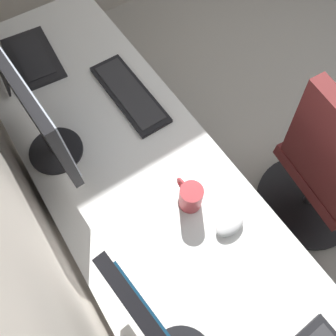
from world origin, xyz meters
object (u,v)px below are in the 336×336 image
monitor_primary (34,112)px  mouse_main (230,225)px  drawer_pedestal (117,181)px  laptop_leftmost (18,55)px  keyboard_spare (129,94)px  office_chair (327,175)px  coffee_mug (190,197)px

monitor_primary → mouse_main: bearing=-148.9°
drawer_pedestal → laptop_leftmost: 0.70m
keyboard_spare → mouse_main: mouse_main is taller
drawer_pedestal → office_chair: size_ratio=0.72×
laptop_leftmost → keyboard_spare: (-0.41, -0.30, -0.04)m
mouse_main → office_chair: (-0.02, -0.61, -0.29)m
keyboard_spare → coffee_mug: coffee_mug is taller
drawer_pedestal → coffee_mug: coffee_mug is taller
coffee_mug → drawer_pedestal: bearing=17.8°
mouse_main → coffee_mug: size_ratio=0.87×
keyboard_spare → coffee_mug: 0.53m
monitor_primary → keyboard_spare: 0.44m
coffee_mug → monitor_primary: bearing=33.6°
mouse_main → coffee_mug: bearing=22.4°
keyboard_spare → mouse_main: 0.67m
keyboard_spare → office_chair: bearing=-138.4°
keyboard_spare → laptop_leftmost: bearing=36.1°
mouse_main → office_chair: size_ratio=0.11×
coffee_mug → mouse_main: bearing=-157.6°
drawer_pedestal → monitor_primary: 0.65m
office_chair → keyboard_spare: bearing=41.6°
drawer_pedestal → monitor_primary: monitor_primary is taller
drawer_pedestal → office_chair: bearing=-124.7°
monitor_primary → keyboard_spare: (0.08, -0.36, -0.23)m
monitor_primary → laptop_leftmost: 0.53m
monitor_primary → mouse_main: (-0.59, -0.36, -0.23)m
drawer_pedestal → keyboard_spare: 0.46m
keyboard_spare → monitor_primary: bearing=102.0°
laptop_leftmost → monitor_primary: bearing=172.7°
monitor_primary → mouse_main: monitor_primary is taller
drawer_pedestal → keyboard_spare: bearing=-56.2°
laptop_leftmost → drawer_pedestal: bearing=-168.8°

